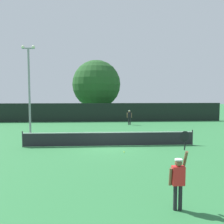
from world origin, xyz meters
TOP-DOWN VIEW (x-y plane):
  - ground_plane at (0.00, 0.00)m, footprint 120.00×120.00m
  - tennis_net at (0.00, 0.00)m, footprint 11.64×0.08m
  - perimeter_fence at (0.00, 14.40)m, footprint 30.07×0.12m
  - player_serving at (1.67, -9.27)m, footprint 0.68×0.39m
  - player_receiving at (2.82, 10.96)m, footprint 0.57×0.24m
  - tennis_ball at (0.81, -1.88)m, footprint 0.07×0.07m
  - light_pole at (-6.82, 5.81)m, footprint 1.18×0.28m
  - large_tree at (-0.90, 19.79)m, footprint 7.03×7.03m
  - parked_car_near at (-8.11, 22.15)m, footprint 2.03×4.26m
  - parked_car_mid at (9.88, 22.25)m, footprint 2.15×4.31m

SIDE VIEW (x-z plane):
  - ground_plane at x=0.00m, z-range 0.00..0.00m
  - tennis_ball at x=0.81m, z-range 0.00..0.07m
  - tennis_net at x=0.00m, z-range -0.02..1.05m
  - parked_car_near at x=-8.11m, z-range -0.07..1.62m
  - parked_car_mid at x=9.88m, z-range -0.07..1.62m
  - player_receiving at x=2.82m, z-range 0.18..1.81m
  - player_serving at x=1.67m, z-range -0.16..2.28m
  - perimeter_fence at x=0.00m, z-range 0.00..2.32m
  - light_pole at x=-6.82m, z-range 0.56..8.33m
  - large_tree at x=-0.90m, z-range 0.66..9.04m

